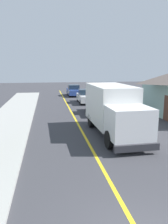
# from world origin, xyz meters

# --- Properties ---
(centre_line_yellow) EXTENTS (0.16, 56.00, 0.01)m
(centre_line_yellow) POSITION_xyz_m (0.00, 10.00, 0.00)
(centre_line_yellow) COLOR gold
(centre_line_yellow) RESTS_ON ground
(box_truck) EXTENTS (2.60, 7.25, 3.20)m
(box_truck) POSITION_xyz_m (1.94, 9.71, 1.77)
(box_truck) COLOR silver
(box_truck) RESTS_ON ground
(parked_car_near) EXTENTS (1.96, 4.46, 1.67)m
(parked_car_near) POSITION_xyz_m (2.46, 16.50, 0.79)
(parked_car_near) COLOR black
(parked_car_near) RESTS_ON ground
(parked_car_mid) EXTENTS (1.85, 4.42, 1.67)m
(parked_car_mid) POSITION_xyz_m (2.39, 22.92, 0.79)
(parked_car_mid) COLOR silver
(parked_car_mid) RESTS_ON ground
(parked_car_far) EXTENTS (1.85, 4.42, 1.67)m
(parked_car_far) POSITION_xyz_m (1.73, 29.95, 0.79)
(parked_car_far) COLOR #2D4793
(parked_car_far) RESTS_ON ground
(stop_sign) EXTENTS (0.80, 0.10, 2.65)m
(stop_sign) POSITION_xyz_m (4.46, 12.01, 1.86)
(stop_sign) COLOR gray
(stop_sign) RESTS_ON ground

